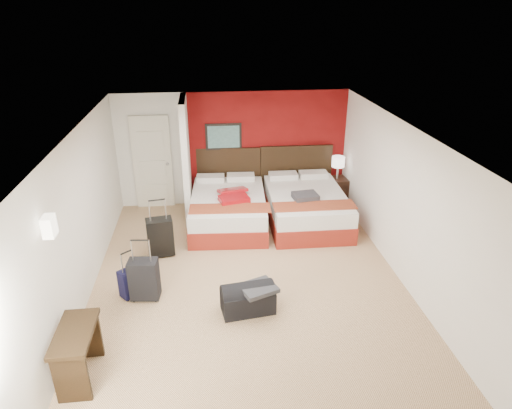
{
  "coord_description": "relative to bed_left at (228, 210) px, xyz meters",
  "views": [
    {
      "loc": [
        -0.59,
        -6.23,
        4.2
      ],
      "look_at": [
        0.23,
        0.8,
        1.0
      ],
      "focal_mm": 31.56,
      "sensor_mm": 36.0,
      "label": 1
    }
  ],
  "objects": [
    {
      "name": "ground",
      "position": [
        0.19,
        -2.09,
        -0.32
      ],
      "size": [
        6.5,
        6.5,
        0.0
      ],
      "primitive_type": "plane",
      "color": "#D4AF82",
      "rests_on": "ground"
    },
    {
      "name": "room_walls",
      "position": [
        -1.21,
        -0.67,
        0.94
      ],
      "size": [
        5.02,
        6.52,
        2.5
      ],
      "color": "white",
      "rests_on": "ground"
    },
    {
      "name": "red_accent_panel",
      "position": [
        0.94,
        1.14,
        0.93
      ],
      "size": [
        3.5,
        0.04,
        2.5
      ],
      "primitive_type": "cube",
      "color": "maroon",
      "rests_on": "ground"
    },
    {
      "name": "partition_wall",
      "position": [
        -0.81,
        0.52,
        0.93
      ],
      "size": [
        0.12,
        1.2,
        2.5
      ],
      "primitive_type": "cube",
      "color": "silver",
      "rests_on": "ground"
    },
    {
      "name": "entry_door",
      "position": [
        -1.56,
        1.11,
        0.7
      ],
      "size": [
        0.82,
        0.06,
        2.05
      ],
      "primitive_type": "cube",
      "color": "silver",
      "rests_on": "ground"
    },
    {
      "name": "bed_left",
      "position": [
        0.0,
        0.0,
        0.0
      ],
      "size": [
        1.64,
        2.23,
        0.64
      ],
      "primitive_type": "cube",
      "rotation": [
        0.0,
        0.0,
        -0.07
      ],
      "color": "white",
      "rests_on": "ground"
    },
    {
      "name": "bed_right",
      "position": [
        1.6,
        -0.09,
        0.01
      ],
      "size": [
        1.57,
        2.22,
        0.66
      ],
      "primitive_type": "cube",
      "rotation": [
        0.0,
        0.0,
        -0.02
      ],
      "color": "silver",
      "rests_on": "ground"
    },
    {
      "name": "red_suitcase_open",
      "position": [
        0.1,
        -0.1,
        0.37
      ],
      "size": [
        0.72,
        0.88,
        0.1
      ],
      "primitive_type": "cube",
      "rotation": [
        0.0,
        0.0,
        0.22
      ],
      "color": "#A00D13",
      "rests_on": "bed_left"
    },
    {
      "name": "jacket_bundle",
      "position": [
        1.5,
        -0.39,
        0.39
      ],
      "size": [
        0.51,
        0.43,
        0.11
      ],
      "primitive_type": "cube",
      "rotation": [
        0.0,
        0.0,
        0.12
      ],
      "color": "#3D3D42",
      "rests_on": "bed_right"
    },
    {
      "name": "nightstand",
      "position": [
        2.46,
        0.72,
        -0.01
      ],
      "size": [
        0.49,
        0.49,
        0.62
      ],
      "primitive_type": "cube",
      "rotation": [
        0.0,
        0.0,
        0.1
      ],
      "color": "black",
      "rests_on": "ground"
    },
    {
      "name": "table_lamp",
      "position": [
        2.46,
        0.72,
        0.56
      ],
      "size": [
        0.29,
        0.29,
        0.5
      ],
      "primitive_type": "cylinder",
      "rotation": [
        0.0,
        0.0,
        -0.01
      ],
      "color": "white",
      "rests_on": "nightstand"
    },
    {
      "name": "suitcase_black",
      "position": [
        -1.28,
        -1.1,
        0.02
      ],
      "size": [
        0.5,
        0.36,
        0.68
      ],
      "primitive_type": "cube",
      "rotation": [
        0.0,
        0.0,
        0.17
      ],
      "color": "black",
      "rests_on": "ground"
    },
    {
      "name": "suitcase_charcoal",
      "position": [
        -1.42,
        -2.4,
        -0.0
      ],
      "size": [
        0.46,
        0.31,
        0.64
      ],
      "primitive_type": "cube",
      "rotation": [
        0.0,
        0.0,
        -0.11
      ],
      "color": "black",
      "rests_on": "ground"
    },
    {
      "name": "suitcase_navy",
      "position": [
        -1.65,
        -2.32,
        -0.1
      ],
      "size": [
        0.37,
        0.36,
        0.45
      ],
      "primitive_type": "cube",
      "rotation": [
        0.0,
        0.0,
        0.7
      ],
      "color": "black",
      "rests_on": "ground"
    },
    {
      "name": "duffel_bag",
      "position": [
        0.11,
        -2.89,
        -0.13
      ],
      "size": [
        0.81,
        0.51,
        0.39
      ],
      "primitive_type": "cube",
      "rotation": [
        0.0,
        0.0,
        0.14
      ],
      "color": "black",
      "rests_on": "ground"
    },
    {
      "name": "jacket_draped",
      "position": [
        0.26,
        -2.94,
        0.1
      ],
      "size": [
        0.61,
        0.57,
        0.07
      ],
      "primitive_type": "cube",
      "rotation": [
        0.0,
        0.0,
        0.38
      ],
      "color": "#343539",
      "rests_on": "duffel_bag"
    },
    {
      "name": "desk",
      "position": [
        -2.02,
        -3.95,
        0.03
      ],
      "size": [
        0.43,
        0.85,
        0.71
      ],
      "primitive_type": "cube",
      "rotation": [
        0.0,
        0.0,
        0.0
      ],
      "color": "black",
      "rests_on": "ground"
    }
  ]
}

